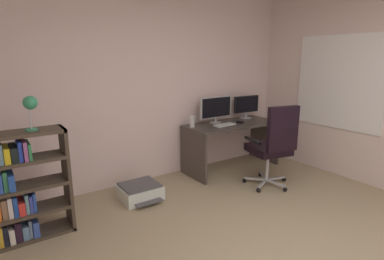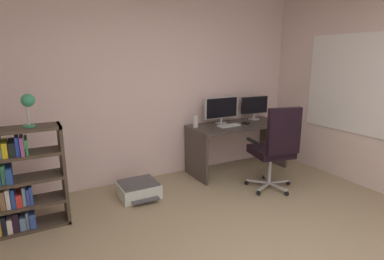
{
  "view_description": "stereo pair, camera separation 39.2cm",
  "coord_description": "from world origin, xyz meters",
  "views": [
    {
      "loc": [
        -1.87,
        -1.16,
        1.73
      ],
      "look_at": [
        0.33,
        2.03,
        0.81
      ],
      "focal_mm": 29.13,
      "sensor_mm": 36.0,
      "label": 1
    },
    {
      "loc": [
        -1.54,
        -1.37,
        1.73
      ],
      "look_at": [
        0.33,
        2.03,
        0.81
      ],
      "focal_mm": 29.13,
      "sensor_mm": 36.0,
      "label": 2
    }
  ],
  "objects": [
    {
      "name": "office_chair",
      "position": [
        1.23,
        1.46,
        0.62
      ],
      "size": [
        0.63,
        0.64,
        1.13
      ],
      "color": "#B7BABC",
      "rests_on": "ground"
    },
    {
      "name": "window_frame",
      "position": [
        2.41,
        1.34,
        1.37
      ],
      "size": [
        0.02,
        1.31,
        1.32
      ],
      "primitive_type": "cube",
      "color": "white"
    },
    {
      "name": "keyboard",
      "position": [
        1.09,
        2.27,
        0.74
      ],
      "size": [
        0.34,
        0.14,
        0.02
      ],
      "primitive_type": "cube",
      "rotation": [
        0.0,
        0.0,
        0.04
      ],
      "color": "silver",
      "rests_on": "desk"
    },
    {
      "name": "window_pane",
      "position": [
        2.41,
        1.34,
        1.37
      ],
      "size": [
        0.01,
        1.23,
        1.24
      ],
      "primitive_type": "cube",
      "color": "white"
    },
    {
      "name": "desk_lamp",
      "position": [
        -1.49,
        1.99,
        1.29
      ],
      "size": [
        0.13,
        0.13,
        0.32
      ],
      "color": "#339465",
      "rests_on": "bookshelf"
    },
    {
      "name": "wall_back",
      "position": [
        0.0,
        2.74,
        1.38
      ],
      "size": [
        4.84,
        0.1,
        2.76
      ],
      "primitive_type": "cube",
      "color": "silver",
      "rests_on": "ground"
    },
    {
      "name": "computer_mouse",
      "position": [
        1.38,
        2.26,
        0.75
      ],
      "size": [
        0.09,
        0.11,
        0.03
      ],
      "primitive_type": "cube",
      "rotation": [
        0.0,
        0.0,
        0.3
      ],
      "color": "black",
      "rests_on": "desk"
    },
    {
      "name": "bookshelf",
      "position": [
        -1.65,
        1.99,
        0.51
      ],
      "size": [
        0.71,
        0.29,
        1.06
      ],
      "color": "#44392C",
      "rests_on": "ground"
    },
    {
      "name": "desktop_speaker",
      "position": [
        0.62,
        2.45,
        0.81
      ],
      "size": [
        0.07,
        0.07,
        0.17
      ],
      "primitive_type": "cylinder",
      "color": "silver",
      "rests_on": "desk"
    },
    {
      "name": "desk",
      "position": [
        1.29,
        2.33,
        0.54
      ],
      "size": [
        1.5,
        0.65,
        0.73
      ],
      "color": "#443B36",
      "rests_on": "ground"
    },
    {
      "name": "printer",
      "position": [
        -0.37,
        2.15,
        0.1
      ],
      "size": [
        0.48,
        0.51,
        0.2
      ],
      "color": "silver",
      "rests_on": "ground"
    },
    {
      "name": "monitor_main",
      "position": [
        1.1,
        2.5,
        0.96
      ],
      "size": [
        0.59,
        0.18,
        0.4
      ],
      "color": "#B2B5B7",
      "rests_on": "desk"
    },
    {
      "name": "monitor_secondary",
      "position": [
        1.74,
        2.5,
        0.95
      ],
      "size": [
        0.48,
        0.18,
        0.37
      ],
      "color": "#B2B5B7",
      "rests_on": "desk"
    }
  ]
}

